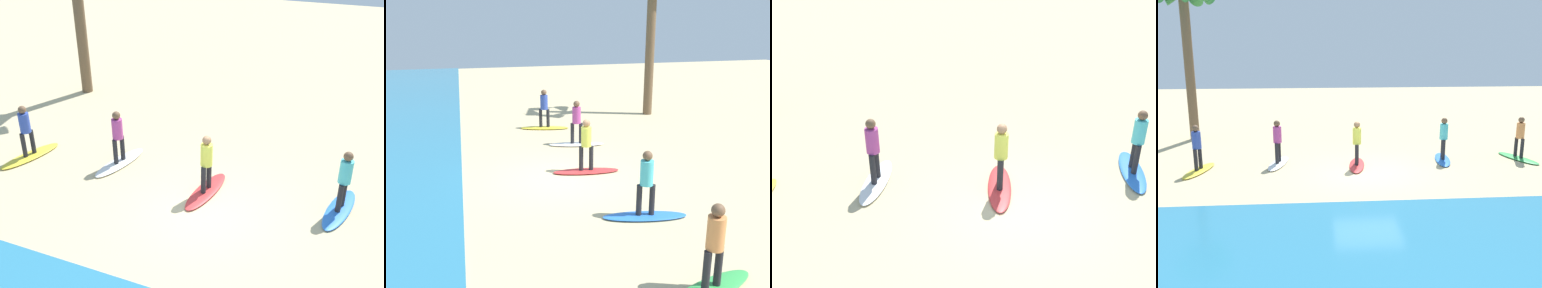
% 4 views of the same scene
% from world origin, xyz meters
% --- Properties ---
extents(ground_plane, '(60.00, 60.00, 0.00)m').
position_xyz_m(ground_plane, '(0.00, 0.00, 0.00)').
color(ground_plane, '#CCB789').
extents(surfboard_blue, '(0.94, 2.17, 0.09)m').
position_xyz_m(surfboard_blue, '(-3.15, -1.33, 0.04)').
color(surfboard_blue, blue).
rests_on(surfboard_blue, ground).
extents(surfer_blue, '(0.32, 0.45, 1.64)m').
position_xyz_m(surfer_blue, '(-3.15, -1.33, 1.04)').
color(surfer_blue, '#232328').
rests_on(surfer_blue, surfboard_blue).
extents(surfboard_red, '(0.81, 2.15, 0.09)m').
position_xyz_m(surfboard_red, '(0.34, -0.81, 0.04)').
color(surfboard_red, red).
rests_on(surfboard_red, ground).
extents(surfer_red, '(0.32, 0.46, 1.64)m').
position_xyz_m(surfer_red, '(0.34, -0.81, 1.04)').
color(surfer_red, '#232328').
rests_on(surfer_red, surfboard_red).
extents(surfboard_white, '(0.94, 2.17, 0.09)m').
position_xyz_m(surfboard_white, '(3.34, -1.29, 0.04)').
color(surfboard_white, white).
rests_on(surfboard_white, ground).
extents(surfer_white, '(0.32, 0.45, 1.64)m').
position_xyz_m(surfer_white, '(3.34, -1.29, 1.04)').
color(surfer_white, '#232328').
rests_on(surfer_white, surfboard_white).
extents(surfboard_yellow, '(1.05, 2.17, 0.09)m').
position_xyz_m(surfboard_yellow, '(6.14, -0.57, 0.04)').
color(surfboard_yellow, yellow).
rests_on(surfboard_yellow, ground).
extents(surfer_yellow, '(0.32, 0.45, 1.64)m').
position_xyz_m(surfer_yellow, '(6.14, -0.57, 1.04)').
color(surfer_yellow, '#232328').
rests_on(surfer_yellow, surfboard_yellow).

